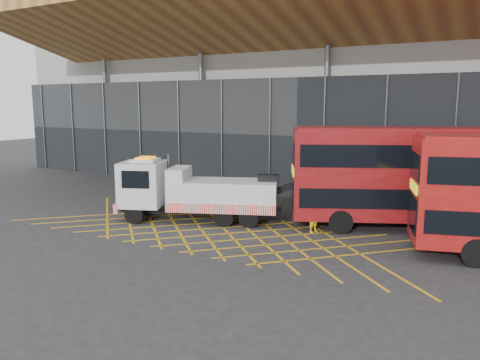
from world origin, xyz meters
The scene contains 6 objects.
ground_plane centered at (0.00, 0.00, 0.00)m, with size 120.00×120.00×0.00m, color #272729.
road_markings centered at (2.40, 0.00, 0.01)m, with size 21.56×7.16×0.01m.
construction_building centered at (1.92, 18.40, 8.98)m, with size 55.00×23.97×18.00m.
recovery_truck centered at (0.27, 1.20, 1.60)m, with size 9.72×5.30×3.47m.
bus_towed centered at (10.97, 5.47, 2.82)m, with size 12.50×7.82×5.08m.
worker centered at (6.72, 2.26, 0.85)m, with size 0.62×0.41×1.70m, color yellow.
Camera 1 is at (14.39, -18.88, 6.23)m, focal length 35.00 mm.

